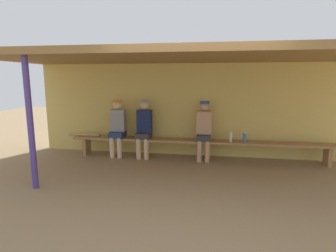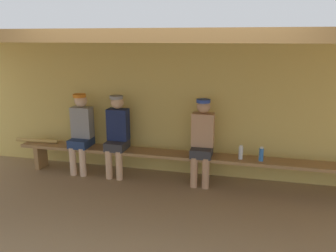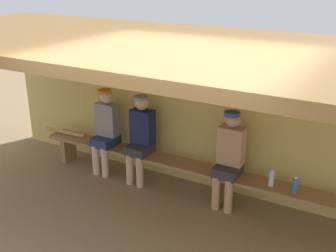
{
  "view_description": "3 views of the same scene",
  "coord_description": "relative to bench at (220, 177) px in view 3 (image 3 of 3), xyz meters",
  "views": [
    {
      "loc": [
        0.26,
        -4.43,
        1.82
      ],
      "look_at": [
        -0.66,
        1.2,
        0.83
      ],
      "focal_mm": 28.51,
      "sensor_mm": 36.0,
      "label": 1
    },
    {
      "loc": [
        0.78,
        -3.48,
        2.24
      ],
      "look_at": [
        -0.34,
        1.16,
        1.01
      ],
      "focal_mm": 36.51,
      "sensor_mm": 36.0,
      "label": 2
    },
    {
      "loc": [
        1.87,
        -3.18,
        3.07
      ],
      "look_at": [
        -0.69,
        1.32,
        1.08
      ],
      "focal_mm": 44.36,
      "sensor_mm": 36.0,
      "label": 3
    }
  ],
  "objects": [
    {
      "name": "player_shirtless_tan",
      "position": [
        0.11,
        0.0,
        0.36
      ],
      "size": [
        0.34,
        0.42,
        1.34
      ],
      "color": "#333338",
      "rests_on": "ground"
    },
    {
      "name": "player_with_sunglasses",
      "position": [
        -1.93,
        0.0,
        0.36
      ],
      "size": [
        0.34,
        0.42,
        1.34
      ],
      "color": "navy",
      "rests_on": "ground"
    },
    {
      "name": "back_wall",
      "position": [
        0.0,
        0.45,
        0.71
      ],
      "size": [
        8.0,
        0.2,
        2.2
      ],
      "primitive_type": "cube",
      "color": "#D8BC60",
      "rests_on": "ground"
    },
    {
      "name": "water_bottle_orange",
      "position": [
        0.71,
        -0.02,
        0.18
      ],
      "size": [
        0.07,
        0.07,
        0.22
      ],
      "color": "silver",
      "rests_on": "bench"
    },
    {
      "name": "water_bottle_green",
      "position": [
        1.0,
        -0.04,
        0.18
      ],
      "size": [
        0.07,
        0.07,
        0.22
      ],
      "color": "blue",
      "rests_on": "bench"
    },
    {
      "name": "dugout_roof",
      "position": [
        0.0,
        -0.85,
        1.87
      ],
      "size": [
        8.0,
        2.8,
        0.12
      ],
      "primitive_type": "cube",
      "color": "olive",
      "rests_on": "back_wall"
    },
    {
      "name": "bench",
      "position": [
        0.0,
        0.0,
        0.0
      ],
      "size": [
        6.0,
        0.36,
        0.46
      ],
      "color": "#9E7547",
      "rests_on": "ground"
    },
    {
      "name": "player_rightmost",
      "position": [
        -1.29,
        0.0,
        0.36
      ],
      "size": [
        0.34,
        0.42,
        1.34
      ],
      "color": "#333338",
      "rests_on": "ground"
    },
    {
      "name": "baseball_bat",
      "position": [
        -2.79,
        -0.0,
        0.11
      ],
      "size": [
        0.79,
        0.11,
        0.07
      ],
      "primitive_type": "cylinder",
      "rotation": [
        0.0,
        1.57,
        0.05
      ],
      "color": "tan",
      "rests_on": "bench"
    }
  ]
}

